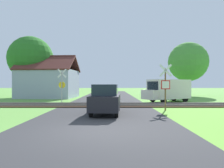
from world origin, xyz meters
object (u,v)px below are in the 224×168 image
at_px(stop_sign_near, 166,85).
at_px(tree_left, 32,59).
at_px(mail_truck, 168,90).
at_px(tree_far, 189,62).
at_px(house, 50,83).
at_px(parked_car, 107,99).
at_px(crossing_sign_far, 63,84).

relative_size(stop_sign_near, tree_left, 0.39).
height_order(stop_sign_near, mail_truck, stop_sign_near).
distance_m(stop_sign_near, tree_left, 20.17).
relative_size(stop_sign_near, tree_far, 0.39).
bearing_deg(mail_truck, stop_sign_near, 135.12).
relative_size(house, parked_car, 1.83).
xyz_separation_m(stop_sign_near, crossing_sign_far, (-8.49, 5.76, 0.09)).
bearing_deg(tree_left, parked_car, -54.42).
relative_size(tree_far, mail_truck, 1.57).
relative_size(crossing_sign_far, tree_far, 0.40).
height_order(crossing_sign_far, mail_truck, crossing_sign_far).
distance_m(tree_far, tree_left, 22.93).
xyz_separation_m(house, mail_truck, (13.93, -6.54, -0.73)).
height_order(house, parked_car, house).
bearing_deg(crossing_sign_far, stop_sign_near, -34.97).
bearing_deg(stop_sign_near, tree_far, -115.05).
distance_m(house, mail_truck, 15.41).
xyz_separation_m(tree_left, parked_car, (10.63, -14.86, -4.35)).
distance_m(crossing_sign_far, tree_left, 10.40).
bearing_deg(stop_sign_near, mail_truck, -106.73).
distance_m(stop_sign_near, crossing_sign_far, 10.26).
relative_size(tree_left, mail_truck, 1.58).
height_order(tree_left, parked_car, tree_left).
distance_m(house, tree_far, 20.70).
xyz_separation_m(stop_sign_near, tree_left, (-14.62, 13.44, 3.49)).
relative_size(crossing_sign_far, parked_car, 0.80).
height_order(mail_truck, parked_car, mail_truck).
height_order(crossing_sign_far, tree_far, tree_far).
xyz_separation_m(tree_left, mail_truck, (16.56, -7.08, -4.00)).
relative_size(crossing_sign_far, tree_left, 0.40).
bearing_deg(parked_car, mail_truck, 56.38).
distance_m(house, tree_left, 4.23).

